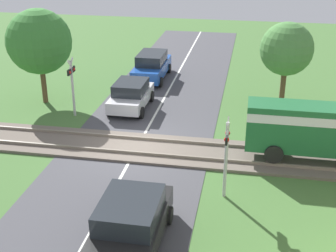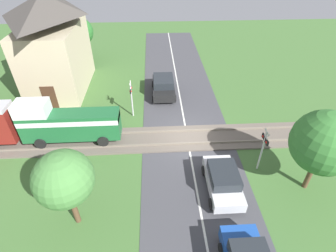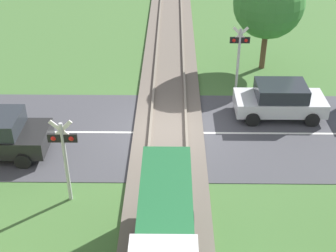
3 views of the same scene
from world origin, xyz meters
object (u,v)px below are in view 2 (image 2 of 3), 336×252
Objects in this scene: car_near_crossing at (223,180)px; station_building at (54,46)px; crossing_signal_east_approach at (131,95)px; car_far_side at (163,86)px; pedestrian_by_station at (41,108)px; crossing_signal_west_approach at (264,145)px.

station_building reaches higher than car_near_crossing.
car_near_crossing is 0.46× the size of station_building.
crossing_signal_east_approach is at bearing -127.43° from station_building.
car_far_side is 0.51× the size of station_building.
pedestrian_by_station is at bearing 86.85° from crossing_signal_east_approach.
station_building is at bearing -5.51° from pedestrian_by_station.
station_building is 5.17× the size of pedestrian_by_station.
car_far_side is 4.38m from crossing_signal_east_approach.
car_far_side is at bearing -37.81° from crossing_signal_east_approach.
crossing_signal_east_approach is (6.32, 8.07, 0.00)m from crossing_signal_west_approach.
crossing_signal_east_approach is 1.91× the size of pedestrian_by_station.
car_near_crossing is at bearing -165.52° from car_far_side.
car_near_crossing is at bearing 119.81° from crossing_signal_west_approach.
crossing_signal_east_approach is at bearing 142.19° from car_far_side.
station_building is at bearing 52.23° from crossing_signal_west_approach.
pedestrian_by_station is at bearing 174.49° from station_building.
crossing_signal_west_approach reaches higher than car_far_side.
car_near_crossing is 11.52m from car_far_side.
crossing_signal_west_approach is at bearing -128.04° from crossing_signal_east_approach.
crossing_signal_east_approach reaches higher than car_near_crossing.
car_near_crossing is 18.14m from station_building.
car_near_crossing is 1.24× the size of crossing_signal_west_approach.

